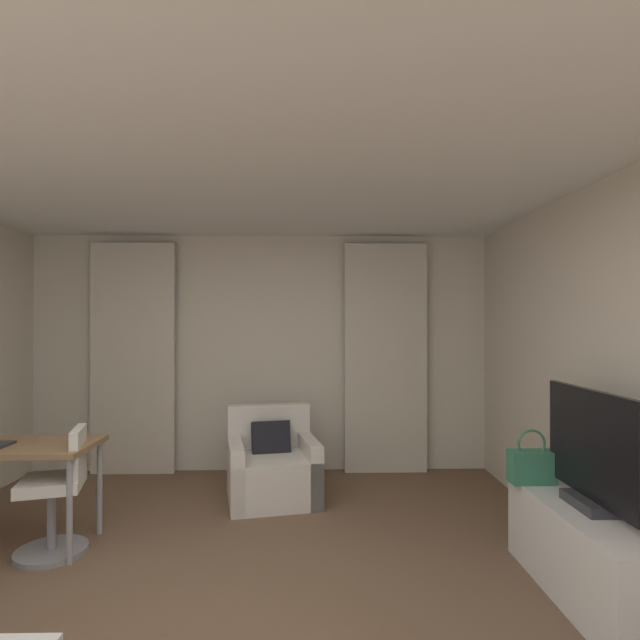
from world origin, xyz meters
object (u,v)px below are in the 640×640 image
object	(u,v)px
desk_chair	(58,498)
tv_flatscreen	(591,453)
tv_console	(592,554)
handbag_primary	(532,465)
armchair	(272,468)

from	to	relation	value
desk_chair	tv_flatscreen	xyz separation A→B (m)	(3.46, -0.63, 0.47)
tv_console	tv_flatscreen	world-z (taller)	tv_flatscreen
desk_chair	tv_flatscreen	distance (m)	3.55
handbag_primary	desk_chair	bearing A→B (deg)	177.01
tv_console	handbag_primary	size ratio (longest dim) A/B	3.44
desk_chair	tv_flatscreen	bearing A→B (deg)	-10.38
armchair	desk_chair	size ratio (longest dim) A/B	1.06
tv_console	tv_flatscreen	size ratio (longest dim) A/B	1.38
tv_flatscreen	tv_console	bearing A→B (deg)	-90.00
tv_console	tv_flatscreen	bearing A→B (deg)	90.00
tv_flatscreen	handbag_primary	xyz separation A→B (m)	(-0.15, 0.46, -0.21)
armchair	tv_flatscreen	distance (m)	2.70
desk_chair	handbag_primary	world-z (taller)	handbag_primary
tv_console	handbag_primary	distance (m)	0.63
armchair	tv_console	world-z (taller)	armchair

